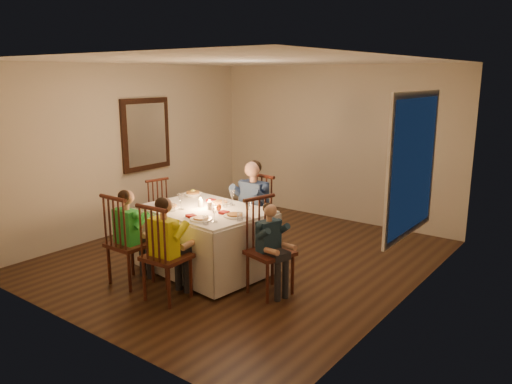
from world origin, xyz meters
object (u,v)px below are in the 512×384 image
Objects in this scene: chair_near_left at (132,283)px; child_teal at (270,293)px; chair_adult at (252,254)px; chair_near_right at (169,298)px; dining_table at (205,226)px; serving_bowl at (193,195)px; chair_extra at (166,243)px; child_green at (132,283)px; child_yellow at (169,298)px; adult at (252,254)px; chair_end at (270,293)px.

child_teal is (1.49, 0.75, 0.00)m from chair_near_left.
chair_near_right is (0.11, -1.68, 0.00)m from chair_adult.
dining_table is 0.71m from serving_bowl.
child_green is (0.75, -1.24, 0.00)m from chair_extra.
child_green reaches higher than chair_adult.
chair_near_left is 0.95× the size of child_yellow.
chair_extra is (-1.18, 0.40, -0.58)m from dining_table.
chair_extra is (-0.75, 1.24, 0.00)m from chair_near_left.
chair_extra is 2.30m from child_teal.
chair_extra is at bearing -159.40° from adult.
adult is at bearing 60.45° from chair_end.
chair_near_right reaches higher than child_teal.
child_yellow is at bearing 176.90° from chair_near_left.
adult is 1.17m from serving_bowl.
child_teal is at bearing -15.58° from serving_bowl.
serving_bowl is (-1.61, 0.45, 0.84)m from child_teal.
chair_near_right and chair_end have the same top height.
chair_adult is 0.97× the size of child_green.
chair_adult is at bearing 60.45° from child_teal.
chair_extra is 0.83× the size of child_green.
dining_table is at bearing -95.61° from chair_adult.
chair_near_left is 1.16× the size of chair_extra.
chair_near_right is at bearing 176.90° from chair_near_left.
child_yellow is 1.69m from serving_bowl.
child_teal is (1.49, 0.75, 0.00)m from child_green.
chair_extra is at bearing 176.22° from serving_bowl.
adult is (-0.11, 1.68, 0.00)m from chair_near_right.
serving_bowl reaches higher than child_teal.
adult is at bearing 33.23° from serving_bowl.
serving_bowl is (-1.61, 0.45, 0.84)m from chair_end.
adult reaches higher than child_green.
dining_table is at bearing -117.12° from child_green.
adult is 1.13× the size of child_yellow.
chair_near_right is at bearing 180.00° from child_yellow.
child_yellow is (0.11, -1.68, 0.00)m from chair_adult.
child_yellow is 1.14m from child_teal.
chair_near_left is 0.00m from child_green.
adult is at bearing 87.30° from dining_table.
chair_extra is (-1.42, 1.28, 0.00)m from chair_near_right.
child_teal is (0.93, -0.89, 0.00)m from chair_adult.
chair_near_left reaches higher than chair_extra.
dining_table is at bearing -95.61° from adult.
serving_bowl is (-0.12, 1.20, 0.84)m from chair_near_left.
chair_near_left is at bearing -136.74° from chair_extra.
child_green is 0.67m from child_yellow.
chair_near_left is at bearing -84.33° from serving_bowl.
child_teal is at bearing -153.34° from child_green.
chair_adult and chair_near_left have the same top height.
child_yellow is (0.11, -1.68, 0.00)m from adult.
child_yellow is at bearing -57.62° from serving_bowl.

